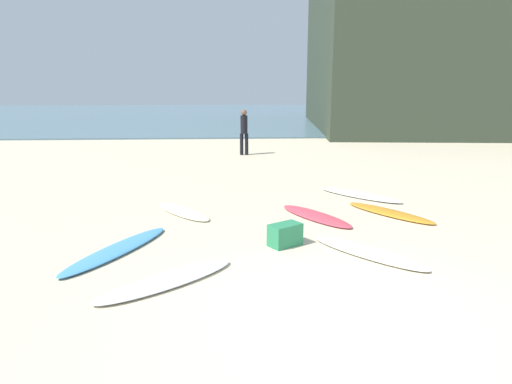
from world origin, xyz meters
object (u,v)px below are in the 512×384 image
surfboard_0 (360,195)px  surfboard_3 (117,250)px  surfboard_1 (316,216)px  surfboard_2 (183,211)px  surfboard_6 (367,252)px  surfboard_5 (167,280)px  beach_cooler (285,235)px  surfboard_4 (390,213)px  beachgoer_near (244,130)px

surfboard_0 → surfboard_3: same height
surfboard_1 → surfboard_2: bearing=-41.7°
surfboard_3 → surfboard_6: bearing=22.1°
surfboard_5 → surfboard_6: surfboard_5 is taller
surfboard_3 → beach_cooler: bearing=30.1°
surfboard_2 → surfboard_5: bearing=-123.4°
surfboard_4 → surfboard_3: bearing=165.2°
surfboard_3 → surfboard_2: bearing=97.1°
surfboard_0 → beach_cooler: (-2.32, -3.47, 0.15)m
surfboard_6 → surfboard_3: bearing=135.2°
surfboard_0 → surfboard_5: bearing=-173.0°
beachgoer_near → surfboard_0: bearing=112.6°
beachgoer_near → surfboard_2: bearing=81.2°
surfboard_0 → surfboard_6: bearing=-146.7°
surfboard_2 → surfboard_3: size_ratio=0.76×
surfboard_0 → surfboard_1: size_ratio=1.11×
surfboard_4 → surfboard_5: bearing=-178.2°
surfboard_6 → beach_cooler: size_ratio=3.90×
surfboard_2 → surfboard_5: 3.70m
surfboard_6 → beachgoer_near: bearing=58.7°
surfboard_5 → beach_cooler: size_ratio=3.94×
surfboard_1 → surfboard_3: (-3.73, -1.85, 0.01)m
surfboard_3 → surfboard_5: (1.00, -1.30, 0.00)m
surfboard_1 → surfboard_5: (-2.72, -3.15, 0.01)m
surfboard_1 → surfboard_5: size_ratio=0.94×
surfboard_4 → beachgoer_near: size_ratio=1.22×
surfboard_1 → beach_cooler: size_ratio=3.69×
surfboard_2 → surfboard_6: surfboard_6 is taller
beachgoer_near → beach_cooler: (0.37, -10.69, -0.82)m
surfboard_1 → surfboard_4: surfboard_4 is taller
beach_cooler → surfboard_2: bearing=131.7°
surfboard_2 → surfboard_6: (3.32, -2.76, 0.01)m
surfboard_5 → surfboard_0: bearing=-79.3°
surfboard_3 → surfboard_6: surfboard_3 is taller
surfboard_6 → surfboard_4: bearing=23.2°
surfboard_0 → surfboard_3: bearing=172.3°
surfboard_6 → surfboard_0: bearing=36.1°
surfboard_4 → beach_cooler: beach_cooler is taller
surfboard_1 → surfboard_6: surfboard_6 is taller
surfboard_1 → surfboard_2: surfboard_1 is taller
surfboard_2 → surfboard_3: (-0.87, -2.40, 0.01)m
surfboard_1 → surfboard_6: 2.25m
surfboard_0 → beachgoer_near: (-2.69, 7.22, 0.97)m
surfboard_5 → surfboard_2: bearing=-36.8°
surfboard_2 → beach_cooler: size_ratio=3.49×
beach_cooler → surfboard_4: bearing=36.1°
beachgoer_near → beach_cooler: bearing=94.1°
surfboard_4 → surfboard_5: surfboard_5 is taller
surfboard_6 → surfboard_1: bearing=61.9°
surfboard_4 → surfboard_5: (-4.38, -3.30, 0.01)m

